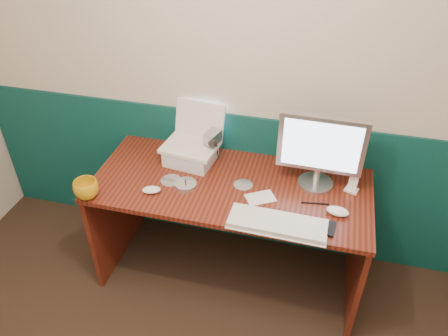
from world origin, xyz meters
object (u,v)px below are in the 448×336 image
(keyboard, at_px, (277,224))
(mug, at_px, (86,189))
(desk, at_px, (230,231))
(laptop, at_px, (189,129))
(camcorder, at_px, (213,146))
(monitor, at_px, (320,151))

(keyboard, distance_m, mug, 1.05)
(desk, bearing_deg, keyboard, -41.88)
(laptop, relative_size, mug, 2.36)
(camcorder, bearing_deg, monitor, 6.78)
(keyboard, xyz_separation_m, camcorder, (-0.47, 0.49, 0.09))
(laptop, height_order, camcorder, laptop)
(keyboard, bearing_deg, desk, 139.50)
(desk, relative_size, monitor, 3.43)
(camcorder, bearing_deg, mug, -123.88)
(desk, bearing_deg, mug, -157.54)
(mug, bearing_deg, keyboard, 1.33)
(laptop, bearing_deg, keyboard, -28.99)
(keyboard, relative_size, mug, 3.68)
(desk, xyz_separation_m, camcorder, (-0.16, 0.21, 0.48))
(laptop, relative_size, keyboard, 0.64)
(desk, bearing_deg, monitor, 14.05)
(monitor, xyz_separation_m, mug, (-1.21, -0.42, -0.18))
(laptop, bearing_deg, monitor, 4.06)
(desk, bearing_deg, laptop, 150.75)
(laptop, distance_m, keyboard, 0.78)
(desk, height_order, keyboard, keyboard)
(monitor, relative_size, camcorder, 2.25)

